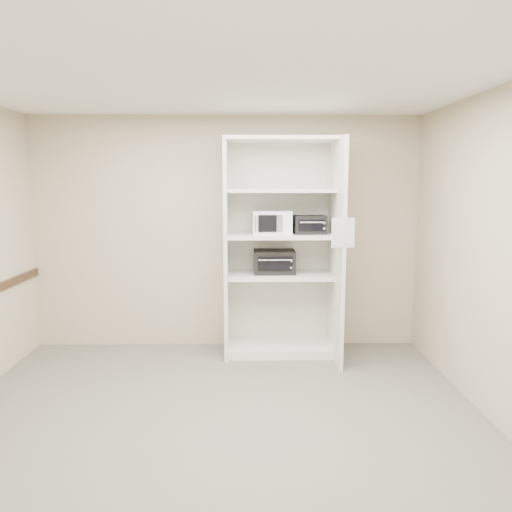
{
  "coord_description": "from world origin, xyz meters",
  "views": [
    {
      "loc": [
        0.26,
        -3.82,
        1.94
      ],
      "look_at": [
        0.34,
        1.29,
        1.18
      ],
      "focal_mm": 35.0,
      "sensor_mm": 36.0,
      "label": 1
    }
  ],
  "objects_px": {
    "microwave": "(272,222)",
    "shelving_unit": "(284,255)",
    "toaster_oven_upper": "(309,225)",
    "toaster_oven_lower": "(274,262)"
  },
  "relations": [
    {
      "from": "toaster_oven_upper",
      "to": "toaster_oven_lower",
      "type": "distance_m",
      "value": 0.58
    },
    {
      "from": "shelving_unit",
      "to": "toaster_oven_lower",
      "type": "bearing_deg",
      "value": 156.27
    },
    {
      "from": "shelving_unit",
      "to": "toaster_oven_lower",
      "type": "height_order",
      "value": "shelving_unit"
    },
    {
      "from": "shelving_unit",
      "to": "microwave",
      "type": "relative_size",
      "value": 5.66
    },
    {
      "from": "microwave",
      "to": "shelving_unit",
      "type": "bearing_deg",
      "value": -6.82
    },
    {
      "from": "microwave",
      "to": "toaster_oven_upper",
      "type": "relative_size",
      "value": 1.21
    },
    {
      "from": "microwave",
      "to": "toaster_oven_lower",
      "type": "xyz_separation_m",
      "value": [
        0.03,
        0.03,
        -0.45
      ]
    },
    {
      "from": "shelving_unit",
      "to": "toaster_oven_upper",
      "type": "bearing_deg",
      "value": 2.68
    },
    {
      "from": "microwave",
      "to": "toaster_oven_upper",
      "type": "bearing_deg",
      "value": -0.61
    },
    {
      "from": "shelving_unit",
      "to": "toaster_oven_upper",
      "type": "distance_m",
      "value": 0.44
    }
  ]
}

